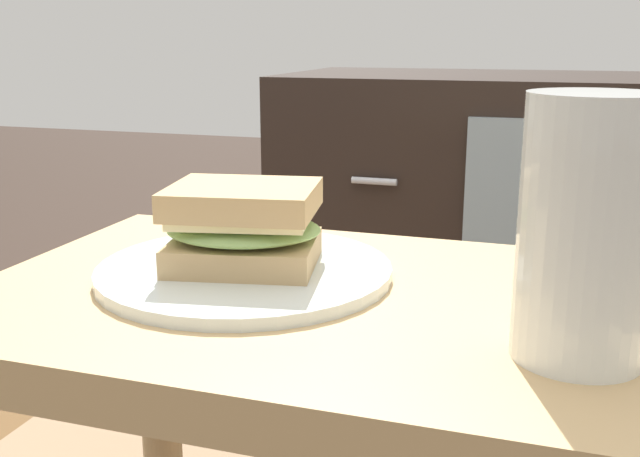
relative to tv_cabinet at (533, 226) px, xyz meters
The scene contains 5 objects.
side_table 0.96m from the tv_cabinet, 97.29° to the right, with size 0.56×0.36×0.46m.
tv_cabinet is the anchor object (origin of this frame).
plate 0.97m from the tv_cabinet, 102.11° to the right, with size 0.24×0.24×0.01m, color silver.
sandwich_front 0.98m from the tv_cabinet, 102.11° to the right, with size 0.14×0.12×0.07m.
beer_glass 1.05m from the tv_cabinet, 86.84° to the right, with size 0.08×0.08×0.16m.
Camera 1 is at (0.16, -0.52, 0.65)m, focal length 41.75 mm.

